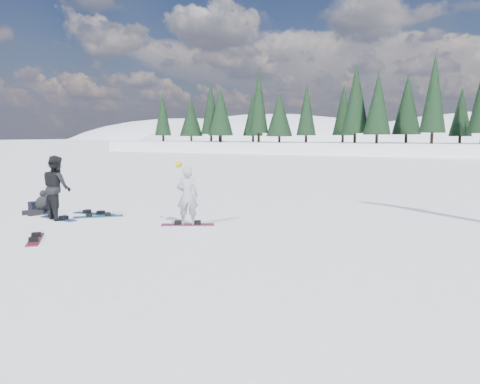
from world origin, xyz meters
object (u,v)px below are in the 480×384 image
(snowboarder_man, at_px, (57,187))
(seated_rider, at_px, (42,204))
(snowboard_loose_c, at_px, (94,214))
(snowboard_loose_b, at_px, (35,239))
(snowboard_loose_a, at_px, (99,217))
(gear_bag, at_px, (34,206))
(snowboarder_woman, at_px, (187,196))

(snowboarder_man, xyz_separation_m, seated_rider, (-1.31, 0.52, -0.68))
(snowboarder_man, bearing_deg, snowboard_loose_c, -83.85)
(seated_rider, height_order, snowboard_loose_c, seated_rider)
(seated_rider, distance_m, snowboard_loose_b, 4.22)
(snowboard_loose_a, bearing_deg, seated_rider, 144.64)
(gear_bag, bearing_deg, snowboard_loose_b, -38.90)
(snowboard_loose_b, bearing_deg, seated_rider, -176.84)
(snowboarder_woman, relative_size, gear_bag, 4.07)
(gear_bag, bearing_deg, seated_rider, -19.60)
(snowboarder_woman, xyz_separation_m, seated_rider, (-5.39, -0.48, -0.56))
(snowboarder_woman, xyz_separation_m, snowboard_loose_b, (-2.27, -3.31, -0.84))
(gear_bag, distance_m, snowboard_loose_a, 2.85)
(seated_rider, height_order, gear_bag, seated_rider)
(snowboarder_woman, bearing_deg, snowboard_loose_a, -22.11)
(snowboard_loose_c, height_order, snowboard_loose_b, same)
(seated_rider, distance_m, snowboard_loose_c, 1.77)
(snowboarder_man, distance_m, snowboard_loose_a, 1.53)
(snowboarder_woman, bearing_deg, seated_rider, -19.95)
(gear_bag, relative_size, snowboard_loose_c, 0.30)
(snowboard_loose_a, bearing_deg, gear_bag, 137.61)
(snowboarder_woman, bearing_deg, snowboarder_man, -11.22)
(seated_rider, xyz_separation_m, snowboard_loose_a, (2.15, 0.32, -0.28))
(snowboard_loose_a, relative_size, snowboard_loose_c, 1.00)
(snowboarder_man, height_order, gear_bag, snowboarder_man)
(gear_bag, relative_size, snowboard_loose_a, 0.30)
(snowboarder_woman, bearing_deg, snowboard_loose_c, -27.63)
(gear_bag, xyz_separation_m, snowboard_loose_a, (2.85, 0.07, -0.14))
(seated_rider, bearing_deg, snowboard_loose_c, 46.43)
(seated_rider, distance_m, snowboard_loose_a, 2.19)
(snowboarder_man, relative_size, snowboard_loose_b, 1.31)
(snowboard_loose_a, xyz_separation_m, snowboard_loose_c, (-0.53, 0.34, 0.00))
(gear_bag, relative_size, snowboard_loose_b, 0.30)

